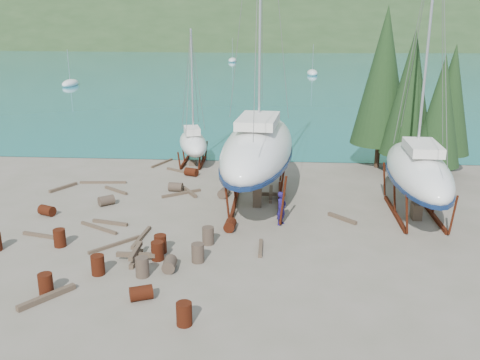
# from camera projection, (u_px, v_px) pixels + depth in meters

# --- Properties ---
(ground) EXTENTS (600.00, 600.00, 0.00)m
(ground) POSITION_uv_depth(u_px,v_px,m) (203.00, 237.00, 27.02)
(ground) COLOR #605C4C
(ground) RESTS_ON ground
(bay_water) EXTENTS (700.00, 700.00, 0.00)m
(bay_water) POSITION_uv_depth(u_px,v_px,m) (274.00, 35.00, 327.50)
(bay_water) COLOR #196F7F
(bay_water) RESTS_ON ground
(far_hill) EXTENTS (800.00, 360.00, 110.00)m
(far_hill) POSITION_uv_depth(u_px,v_px,m) (274.00, 35.00, 332.27)
(far_hill) COLOR #23371B
(far_hill) RESTS_ON ground
(far_house_left) EXTENTS (6.60, 5.60, 5.60)m
(far_house_left) POSITION_uv_depth(u_px,v_px,m) (119.00, 38.00, 211.55)
(far_house_left) COLOR beige
(far_house_left) RESTS_ON ground
(far_house_center) EXTENTS (6.60, 5.60, 5.60)m
(far_house_center) POSITION_uv_depth(u_px,v_px,m) (219.00, 38.00, 208.79)
(far_house_center) COLOR beige
(far_house_center) RESTS_ON ground
(far_house_right) EXTENTS (6.60, 5.60, 5.60)m
(far_house_right) POSITION_uv_depth(u_px,v_px,m) (349.00, 38.00, 205.33)
(far_house_right) COLOR beige
(far_house_right) RESTS_ON ground
(cypress_near_right) EXTENTS (3.60, 3.60, 10.00)m
(cypress_near_right) POSITION_uv_depth(u_px,v_px,m) (410.00, 93.00, 35.91)
(cypress_near_right) COLOR black
(cypress_near_right) RESTS_ON ground
(cypress_mid_right) EXTENTS (3.06, 3.06, 8.50)m
(cypress_mid_right) POSITION_uv_depth(u_px,v_px,m) (440.00, 111.00, 34.15)
(cypress_mid_right) COLOR black
(cypress_mid_right) RESTS_ON ground
(cypress_back_left) EXTENTS (4.14, 4.14, 11.50)m
(cypress_back_left) POSITION_uv_depth(u_px,v_px,m) (383.00, 76.00, 37.67)
(cypress_back_left) COLOR black
(cypress_back_left) RESTS_ON ground
(cypress_far_right) EXTENTS (3.24, 3.24, 9.00)m
(cypress_far_right) POSITION_uv_depth(u_px,v_px,m) (451.00, 100.00, 36.83)
(cypress_far_right) COLOR black
(cypress_far_right) RESTS_ON ground
(moored_boat_left) EXTENTS (2.00, 5.00, 6.05)m
(moored_boat_left) POSITION_uv_depth(u_px,v_px,m) (70.00, 84.00, 86.21)
(moored_boat_left) COLOR silver
(moored_boat_left) RESTS_ON ground
(moored_boat_mid) EXTENTS (2.00, 5.00, 6.05)m
(moored_boat_mid) POSITION_uv_depth(u_px,v_px,m) (312.00, 73.00, 102.53)
(moored_boat_mid) COLOR silver
(moored_boat_mid) RESTS_ON ground
(moored_boat_far) EXTENTS (2.00, 5.00, 6.05)m
(moored_boat_far) POSITION_uv_depth(u_px,v_px,m) (232.00, 60.00, 132.39)
(moored_boat_far) COLOR silver
(moored_boat_far) RESTS_ON ground
(large_sailboat_near) EXTENTS (5.07, 13.44, 20.68)m
(large_sailboat_near) POSITION_uv_depth(u_px,v_px,m) (258.00, 148.00, 31.20)
(large_sailboat_near) COLOR silver
(large_sailboat_near) RESTS_ON ground
(large_sailboat_far) EXTENTS (3.26, 10.23, 16.06)m
(large_sailboat_far) POSITION_uv_depth(u_px,v_px,m) (418.00, 171.00, 29.21)
(large_sailboat_far) COLOR silver
(large_sailboat_far) RESTS_ON ground
(small_sailboat_shore) EXTENTS (3.49, 6.47, 9.89)m
(small_sailboat_shore) POSITION_uv_depth(u_px,v_px,m) (193.00, 143.00, 40.06)
(small_sailboat_shore) COLOR silver
(small_sailboat_shore) RESTS_ON ground
(worker) EXTENTS (0.74, 0.80, 1.83)m
(worker) POSITION_uv_depth(u_px,v_px,m) (281.00, 208.00, 28.44)
(worker) COLOR #19114D
(worker) RESTS_ON ground
(drum_1) EXTENTS (0.63, 0.91, 0.58)m
(drum_1) POSITION_uv_depth(u_px,v_px,m) (170.00, 264.00, 23.41)
(drum_1) COLOR #2D2823
(drum_1) RESTS_ON ground
(drum_2) EXTENTS (1.04, 0.88, 0.58)m
(drum_2) POSITION_uv_depth(u_px,v_px,m) (47.00, 211.00, 29.90)
(drum_2) COLOR #52180E
(drum_2) RESTS_ON ground
(drum_3) EXTENTS (0.58, 0.58, 0.88)m
(drum_3) POSITION_uv_depth(u_px,v_px,m) (98.00, 265.00, 23.00)
(drum_3) COLOR #52180E
(drum_3) RESTS_ON ground
(drum_4) EXTENTS (1.03, 0.87, 0.58)m
(drum_4) POSITION_uv_depth(u_px,v_px,m) (191.00, 172.00, 37.34)
(drum_4) COLOR #52180E
(drum_4) RESTS_ON ground
(drum_5) EXTENTS (0.58, 0.58, 0.88)m
(drum_5) POSITION_uv_depth(u_px,v_px,m) (208.00, 236.00, 26.09)
(drum_5) COLOR #2D2823
(drum_5) RESTS_ON ground
(drum_6) EXTENTS (0.64, 0.92, 0.58)m
(drum_6) POSITION_uv_depth(u_px,v_px,m) (230.00, 225.00, 27.83)
(drum_6) COLOR #52180E
(drum_6) RESTS_ON ground
(drum_7) EXTENTS (0.58, 0.58, 0.88)m
(drum_7) POSITION_uv_depth(u_px,v_px,m) (184.00, 314.00, 19.20)
(drum_7) COLOR #52180E
(drum_7) RESTS_ON ground
(drum_8) EXTENTS (0.58, 0.58, 0.88)m
(drum_8) POSITION_uv_depth(u_px,v_px,m) (60.00, 238.00, 25.82)
(drum_8) COLOR #52180E
(drum_8) RESTS_ON ground
(drum_9) EXTENTS (0.93, 0.67, 0.58)m
(drum_9) POSITION_uv_depth(u_px,v_px,m) (176.00, 187.00, 34.04)
(drum_9) COLOR #2D2823
(drum_9) RESTS_ON ground
(drum_10) EXTENTS (0.58, 0.58, 0.88)m
(drum_10) POSITION_uv_depth(u_px,v_px,m) (157.00, 251.00, 24.39)
(drum_10) COLOR #52180E
(drum_10) RESTS_ON ground
(drum_11) EXTENTS (0.76, 0.99, 0.58)m
(drum_11) POSITION_uv_depth(u_px,v_px,m) (224.00, 193.00, 32.95)
(drum_11) COLOR #2D2823
(drum_11) RESTS_ON ground
(drum_12) EXTENTS (1.04, 0.88, 0.58)m
(drum_12) POSITION_uv_depth(u_px,v_px,m) (141.00, 293.00, 20.96)
(drum_12) COLOR #52180E
(drum_12) RESTS_ON ground
(drum_13) EXTENTS (0.58, 0.58, 0.88)m
(drum_13) POSITION_uv_depth(u_px,v_px,m) (46.00, 284.00, 21.35)
(drum_13) COLOR #52180E
(drum_13) RESTS_ON ground
(drum_14) EXTENTS (0.58, 0.58, 0.88)m
(drum_14) POSITION_uv_depth(u_px,v_px,m) (160.00, 244.00, 25.14)
(drum_14) COLOR #52180E
(drum_14) RESTS_ON ground
(drum_15) EXTENTS (1.05, 1.01, 0.58)m
(drum_15) POSITION_uv_depth(u_px,v_px,m) (106.00, 201.00, 31.53)
(drum_15) COLOR #2D2823
(drum_15) RESTS_ON ground
(drum_16) EXTENTS (0.58, 0.58, 0.88)m
(drum_16) POSITION_uv_depth(u_px,v_px,m) (142.00, 267.00, 22.81)
(drum_16) COLOR #2D2823
(drum_16) RESTS_ON ground
(drum_17) EXTENTS (0.58, 0.58, 0.88)m
(drum_17) POSITION_uv_depth(u_px,v_px,m) (198.00, 253.00, 24.18)
(drum_17) COLOR #2D2823
(drum_17) RESTS_ON ground
(timber_0) EXTENTS (1.16, 2.47, 0.14)m
(timber_0) POSITION_uv_depth(u_px,v_px,m) (162.00, 163.00, 40.46)
(timber_0) COLOR brown
(timber_0) RESTS_ON ground
(timber_1) EXTENTS (1.48, 1.52, 0.19)m
(timber_1) POSITION_uv_depth(u_px,v_px,m) (342.00, 218.00, 29.28)
(timber_1) COLOR brown
(timber_1) RESTS_ON ground
(timber_2) EXTENTS (1.21, 1.97, 0.19)m
(timber_2) POSITION_uv_depth(u_px,v_px,m) (63.00, 187.00, 34.60)
(timber_2) COLOR brown
(timber_2) RESTS_ON ground
(timber_3) EXTENTS (2.01, 2.23, 0.15)m
(timber_3) POSITION_uv_depth(u_px,v_px,m) (115.00, 245.00, 25.96)
(timber_3) COLOR brown
(timber_3) RESTS_ON ground
(timber_4) EXTENTS (2.07, 0.68, 0.17)m
(timber_4) POSITION_uv_depth(u_px,v_px,m) (110.00, 223.00, 28.70)
(timber_4) COLOR brown
(timber_4) RESTS_ON ground
(timber_5) EXTENTS (0.37, 2.70, 0.16)m
(timber_5) POSITION_uv_depth(u_px,v_px,m) (141.00, 237.00, 26.79)
(timber_5) COLOR brown
(timber_5) RESTS_ON ground
(timber_6) EXTENTS (1.23, 1.73, 0.19)m
(timber_6) POSITION_uv_depth(u_px,v_px,m) (234.00, 172.00, 38.02)
(timber_6) COLOR brown
(timber_6) RESTS_ON ground
(timber_7) EXTENTS (0.19, 1.86, 0.17)m
(timber_7) POSITION_uv_depth(u_px,v_px,m) (261.00, 248.00, 25.54)
(timber_7) COLOR brown
(timber_7) RESTS_ON ground
(timber_8) EXTENTS (1.23, 1.84, 0.19)m
(timber_8) POSITION_uv_depth(u_px,v_px,m) (189.00, 192.00, 33.71)
(timber_8) COLOR brown
(timber_8) RESTS_ON ground
(timber_9) EXTENTS (1.90, 1.27, 0.15)m
(timber_9) POSITION_uv_depth(u_px,v_px,m) (178.00, 171.00, 38.44)
(timber_9) COLOR brown
(timber_9) RESTS_ON ground
(timber_10) EXTENTS (2.24, 1.70, 0.16)m
(timber_10) POSITION_uv_depth(u_px,v_px,m) (181.00, 193.00, 33.48)
(timber_10) COLOR brown
(timber_10) RESTS_ON ground
(timber_11) EXTENTS (2.38, 1.50, 0.15)m
(timber_11) POSITION_uv_depth(u_px,v_px,m) (99.00, 228.00, 28.01)
(timber_11) COLOR brown
(timber_11) RESTS_ON ground
(timber_12) EXTENTS (2.38, 0.77, 0.17)m
(timber_12) POSITION_uv_depth(u_px,v_px,m) (43.00, 236.00, 26.97)
(timber_12) COLOR brown
(timber_12) RESTS_ON ground
(timber_15) EXTENTS (3.10, 0.39, 0.15)m
(timber_15) POSITION_uv_depth(u_px,v_px,m) (103.00, 182.00, 35.73)
(timber_15) COLOR brown
(timber_15) RESTS_ON ground
(timber_16) EXTENTS (1.66, 2.10, 0.23)m
(timber_16) POSITION_uv_depth(u_px,v_px,m) (47.00, 297.00, 21.00)
(timber_16) COLOR brown
(timber_16) RESTS_ON ground
(timber_17) EXTENTS (1.84, 1.42, 0.16)m
(timber_17) POSITION_uv_depth(u_px,v_px,m) (116.00, 190.00, 34.06)
(timber_17) COLOR brown
(timber_17) RESTS_ON ground
(timber_pile_fore) EXTENTS (1.80, 1.80, 0.60)m
(timber_pile_fore) POSITION_uv_depth(u_px,v_px,m) (136.00, 255.00, 24.31)
(timber_pile_fore) COLOR brown
(timber_pile_fore) RESTS_ON ground
(timber_pile_aft) EXTENTS (1.80, 1.80, 0.60)m
(timber_pile_aft) POSITION_uv_depth(u_px,v_px,m) (271.00, 194.00, 32.63)
(timber_pile_aft) COLOR brown
(timber_pile_aft) RESTS_ON ground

